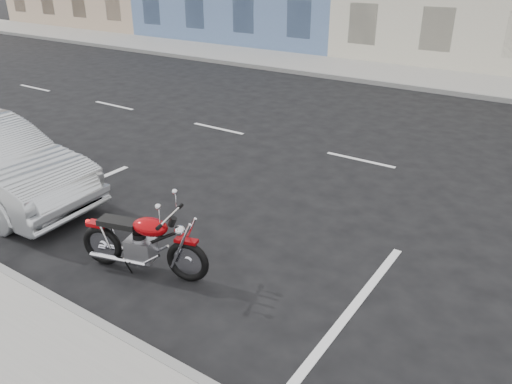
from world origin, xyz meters
TOP-DOWN VIEW (x-y plane):
  - ground at (0.00, 0.00)m, footprint 120.00×120.00m
  - sidewalk_far at (-5.00, 8.70)m, footprint 80.00×3.40m
  - curb_far at (-5.00, 7.00)m, footprint 80.00×0.12m
  - motorcycle at (-2.13, -5.59)m, footprint 1.93×0.82m

SIDE VIEW (x-z plane):
  - ground at x=0.00m, z-range 0.00..0.00m
  - sidewalk_far at x=-5.00m, z-range 0.00..0.15m
  - curb_far at x=-5.00m, z-range 0.00..0.16m
  - motorcycle at x=-2.13m, z-range -0.04..0.95m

